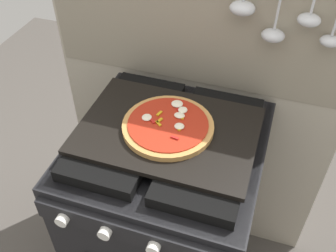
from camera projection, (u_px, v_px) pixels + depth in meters
kitchen_backsplash at (196, 97)px, 1.50m from camera, size 1.10×0.09×1.55m
stove at (168, 217)px, 1.49m from camera, size 0.60×0.64×0.90m
baking_tray at (168, 130)px, 1.18m from camera, size 0.54×0.38×0.02m
pizza_left at (167, 126)px, 1.17m from camera, size 0.28×0.28×0.03m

